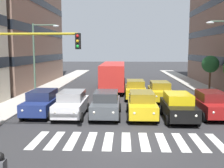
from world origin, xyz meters
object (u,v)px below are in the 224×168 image
object	(u,v)px
car_1	(178,106)
car_row2_0	(160,91)
bus_behind_traffic	(113,73)
car_row2_1	(135,89)
street_tree_2	(210,64)
traffic_light_gantry	(10,66)
street_lamp_right	(38,53)
car_3	(106,104)
car_4	(72,104)
car_5	(42,102)
car_2	(142,104)
car_0	(211,104)

from	to	relation	value
car_1	car_row2_0	distance (m)	6.44
car_row2_0	bus_behind_traffic	xyz separation A→B (m)	(4.43, -6.75, 0.97)
car_row2_1	street_tree_2	size ratio (longest dim) A/B	1.18
traffic_light_gantry	street_lamp_right	xyz separation A→B (m)	(2.10, -10.97, 0.48)
car_1	bus_behind_traffic	size ratio (longest dim) A/B	0.42
car_3	car_row2_0	size ratio (longest dim) A/B	1.00
car_4	car_row2_1	size ratio (longest dim) A/B	1.00
car_4	car_5	bearing A→B (deg)	-9.88
traffic_light_gantry	car_1	bearing A→B (deg)	-153.64
car_1	bus_behind_traffic	distance (m)	14.04
street_tree_2	car_5	bearing A→B (deg)	36.57
car_4	street_tree_2	bearing A→B (deg)	-138.18
car_row2_0	car_row2_1	bearing A→B (deg)	-26.72
car_2	car_5	world-z (taller)	same
car_4	car_row2_0	distance (m)	8.98
traffic_light_gantry	street_lamp_right	distance (m)	11.18
car_row2_1	street_lamp_right	world-z (taller)	street_lamp_right
car_2	car_4	distance (m)	4.78
car_row2_0	car_row2_1	world-z (taller)	same
car_3	traffic_light_gantry	xyz separation A→B (m)	(4.35, 5.10, 2.87)
car_4	car_5	distance (m)	2.18
car_1	car_4	distance (m)	7.14
car_2	car_4	size ratio (longest dim) A/B	1.00
car_2	traffic_light_gantry	distance (m)	8.91
car_0	car_row2_0	xyz separation A→B (m)	(2.75, -5.52, 0.00)
traffic_light_gantry	street_tree_2	world-z (taller)	traffic_light_gantry
car_4	street_tree_2	world-z (taller)	street_tree_2
car_0	bus_behind_traffic	distance (m)	14.25
car_2	car_row2_0	size ratio (longest dim) A/B	1.00
street_lamp_right	street_tree_2	size ratio (longest dim) A/B	1.78
car_0	car_5	distance (m)	11.69
car_2	bus_behind_traffic	world-z (taller)	bus_behind_traffic
car_5	bus_behind_traffic	bearing A→B (deg)	-110.22
car_0	street_lamp_right	size ratio (longest dim) A/B	0.66
car_3	car_5	xyz separation A→B (m)	(4.51, -0.34, 0.00)
car_row2_1	car_3	bearing A→B (deg)	71.74
street_lamp_right	street_tree_2	bearing A→B (deg)	-161.68
car_1	street_tree_2	bearing A→B (deg)	-115.51
car_4	bus_behind_traffic	world-z (taller)	bus_behind_traffic
car_2	car_3	world-z (taller)	same
car_0	car_2	bearing A→B (deg)	4.58
car_0	car_row2_1	distance (m)	8.22
traffic_light_gantry	car_row2_1	bearing A→B (deg)	-118.89
car_2	car_5	bearing A→B (deg)	-3.31
traffic_light_gantry	street_lamp_right	bearing A→B (deg)	-79.15
car_5	traffic_light_gantry	distance (m)	6.15
car_3	bus_behind_traffic	bearing A→B (deg)	-90.00
car_1	car_5	world-z (taller)	same
car_4	bus_behind_traffic	size ratio (longest dim) A/B	0.42
car_5	car_row2_0	distance (m)	10.50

